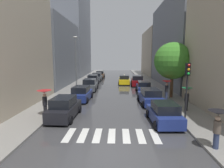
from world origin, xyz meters
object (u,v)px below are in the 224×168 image
object	(u,v)px
parked_car_left_third	(90,85)
parked_car_right_second	(150,97)
parked_car_left_sixth	(100,74)
pedestrian_near_tree	(167,86)
taxi_midroad	(124,80)
parked_car_right_third	(144,87)
parked_car_left_second	(81,94)
pedestrian_foreground	(218,122)
parked_car_right_fourth	(137,81)
street_tree_right	(173,61)
pedestrian_by_kerb	(187,95)
parked_car_left_fifth	(97,77)
parked_car_left_nearest	(64,108)
pedestrian_far_side	(45,97)
lamp_post_left	(76,60)
parked_car_left_fourth	(93,80)
traffic_light_right_corner	(187,79)
parked_car_right_nearest	(164,114)

from	to	relation	value
parked_car_left_third	parked_car_right_second	distance (m)	10.84
parked_car_left_sixth	pedestrian_near_tree	xyz separation A→B (m)	(9.70, -23.30, 0.94)
parked_car_left_sixth	taxi_midroad	xyz separation A→B (m)	(5.37, -10.52, 0.01)
parked_car_left_third	parked_car_right_third	size ratio (longest dim) A/B	0.99
parked_car_left_second	pedestrian_foreground	bearing A→B (deg)	-138.25
parked_car_right_fourth	pedestrian_foreground	world-z (taller)	pedestrian_foreground
pedestrian_foreground	street_tree_right	bearing A→B (deg)	-15.82
parked_car_right_second	pedestrian_by_kerb	bearing A→B (deg)	-138.06
pedestrian_near_tree	parked_car_left_fifth	bearing A→B (deg)	155.67
parked_car_left_nearest	parked_car_left_second	size ratio (longest dim) A/B	1.03
parked_car_left_nearest	pedestrian_far_side	bearing A→B (deg)	89.04
parked_car_right_second	pedestrian_far_side	world-z (taller)	pedestrian_far_side
pedestrian_far_side	parked_car_left_fifth	bearing A→B (deg)	114.07
taxi_midroad	pedestrian_foreground	size ratio (longest dim) A/B	2.16
pedestrian_by_kerb	lamp_post_left	distance (m)	15.87
parked_car_left_fifth	taxi_midroad	bearing A→B (deg)	-128.96
parked_car_left_fourth	parked_car_left_fifth	distance (m)	6.15
parked_car_left_sixth	parked_car_right_second	size ratio (longest dim) A/B	0.93
parked_car_right_second	pedestrian_far_side	bearing A→B (deg)	114.02
taxi_midroad	parked_car_left_third	bearing A→B (deg)	142.88
parked_car_left_fourth	traffic_light_right_corner	size ratio (longest dim) A/B	1.07
parked_car_left_sixth	parked_car_left_second	bearing A→B (deg)	179.75
parked_car_left_fifth	pedestrian_far_side	world-z (taller)	pedestrian_far_side
taxi_midroad	street_tree_right	world-z (taller)	street_tree_right
parked_car_left_fourth	parked_car_right_nearest	distance (m)	20.36
parked_car_left_fourth	parked_car_left_fifth	world-z (taller)	parked_car_left_fourth
parked_car_right_second	parked_car_left_nearest	bearing A→B (deg)	118.98
pedestrian_by_kerb	pedestrian_far_side	distance (m)	12.14
parked_car_left_fifth	parked_car_left_fourth	bearing A→B (deg)	-178.43
pedestrian_far_side	street_tree_right	bearing A→B (deg)	59.50
parked_car_right_fourth	parked_car_right_second	bearing A→B (deg)	-177.20
lamp_post_left	parked_car_left_fifth	bearing A→B (deg)	82.34
parked_car_right_second	traffic_light_right_corner	xyz separation A→B (m)	(1.70, -5.45, 2.52)
parked_car_left_sixth	pedestrian_by_kerb	distance (m)	29.64
parked_car_right_fourth	lamp_post_left	xyz separation A→B (m)	(-9.28, -5.63, 3.66)
pedestrian_near_tree	parked_car_right_nearest	bearing A→B (deg)	-69.12
parked_car_left_fifth	parked_car_left_second	bearing A→B (deg)	-177.41
parked_car_right_nearest	lamp_post_left	size ratio (longest dim) A/B	0.54
parked_car_left_nearest	pedestrian_far_side	xyz separation A→B (m)	(-1.59, 0.07, 0.92)
parked_car_left_fourth	parked_car_left_fifth	xyz separation A→B (m)	(0.05, 6.14, -0.08)
parked_car_right_third	pedestrian_by_kerb	world-z (taller)	pedestrian_by_kerb
parked_car_left_nearest	parked_car_right_fourth	bearing A→B (deg)	-22.00
pedestrian_foreground	pedestrian_by_kerb	size ratio (longest dim) A/B	0.99
parked_car_left_sixth	pedestrian_far_side	xyz separation A→B (m)	(-1.68, -29.66, 0.98)
parked_car_left_nearest	traffic_light_right_corner	size ratio (longest dim) A/B	1.03
street_tree_right	pedestrian_foreground	bearing A→B (deg)	-95.63
parked_car_left_fourth	street_tree_right	size ratio (longest dim) A/B	0.71
parked_car_left_second	parked_car_right_fourth	xyz separation A→B (m)	(7.47, 11.37, 0.06)
parked_car_right_third	street_tree_right	distance (m)	5.87
parked_car_right_fourth	parked_car_right_third	bearing A→B (deg)	-175.20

